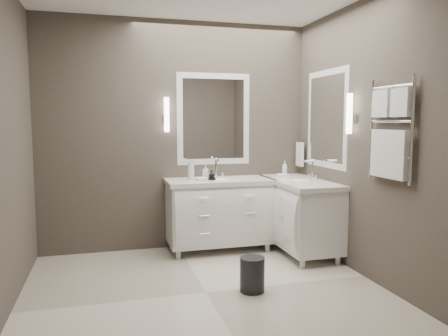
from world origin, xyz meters
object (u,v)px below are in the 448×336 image
object	(u,v)px
towel_ladder	(390,137)
vanity_right	(299,211)
vanity_back	(219,210)
waste_bin	(252,274)

from	to	relation	value
towel_ladder	vanity_right	bearing A→B (deg)	99.84
vanity_back	waste_bin	distance (m)	1.35
vanity_right	towel_ladder	distance (m)	1.60
vanity_right	waste_bin	size ratio (longest dim) A/B	3.97
vanity_back	vanity_right	bearing A→B (deg)	-20.38
vanity_back	vanity_right	world-z (taller)	same
vanity_back	towel_ladder	distance (m)	2.16
vanity_right	waste_bin	bearing A→B (deg)	-133.07
waste_bin	vanity_right	bearing A→B (deg)	46.93
vanity_back	towel_ladder	bearing A→B (deg)	-55.90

